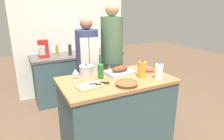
{
  "coord_description": "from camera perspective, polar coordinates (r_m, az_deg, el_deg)",
  "views": [
    {
      "loc": [
        -1.09,
        -2.05,
        1.75
      ],
      "look_at": [
        0.0,
        0.12,
        0.98
      ],
      "focal_mm": 32.0,
      "sensor_mm": 36.0,
      "label": 1
    }
  ],
  "objects": [
    {
      "name": "stock_pot",
      "position": [
        2.6,
        -7.36,
        -0.1
      ],
      "size": [
        0.18,
        0.18,
        0.15
      ],
      "color": "#B7B7BC",
      "rests_on": "kitchen_island"
    },
    {
      "name": "condiment_bottle_extra",
      "position": [
        3.77,
        -11.93,
        5.6
      ],
      "size": [
        0.06,
        0.06,
        0.21
      ],
      "color": "#332D28",
      "rests_on": "back_counter"
    },
    {
      "name": "knife_chef",
      "position": [
        2.31,
        -3.84,
        -3.52
      ],
      "size": [
        0.25,
        0.16,
        0.01
      ],
      "color": "#B7B7BC",
      "rests_on": "cutting_board"
    },
    {
      "name": "stand_mixer",
      "position": [
        3.72,
        -18.99,
        5.39
      ],
      "size": [
        0.18,
        0.14,
        0.31
      ],
      "color": "#B22323",
      "rests_on": "back_counter"
    },
    {
      "name": "condiment_bottle_short",
      "position": [
        3.92,
        -8.28,
        5.9
      ],
      "size": [
        0.06,
        0.06,
        0.16
      ],
      "color": "#234C28",
      "rests_on": "back_counter"
    },
    {
      "name": "knife_paring",
      "position": [
        2.25,
        -6.94,
        -4.14
      ],
      "size": [
        0.23,
        0.08,
        0.01
      ],
      "color": "#B7B7BC",
      "rests_on": "cutting_board"
    },
    {
      "name": "mixing_bowl",
      "position": [
        2.76,
        10.56,
        -0.01
      ],
      "size": [
        0.14,
        0.14,
        0.05
      ],
      "color": "#A84C38",
      "rests_on": "kitchen_island"
    },
    {
      "name": "roasting_pan",
      "position": [
        2.61,
        2.28,
        -0.34
      ],
      "size": [
        0.38,
        0.26,
        0.12
      ],
      "color": "#BCBCC1",
      "rests_on": "kitchen_island"
    },
    {
      "name": "juice_jug",
      "position": [
        2.53,
        8.59,
        0.18
      ],
      "size": [
        0.1,
        0.1,
        0.22
      ],
      "color": "orange",
      "rests_on": "kitchen_island"
    },
    {
      "name": "back_counter",
      "position": [
        4.01,
        -9.47,
        -1.52
      ],
      "size": [
        1.72,
        0.6,
        0.89
      ],
      "color": "#3D565B",
      "rests_on": "ground_plane"
    },
    {
      "name": "person_cook_guest",
      "position": [
        3.28,
        -0.04,
        4.64
      ],
      "size": [
        0.35,
        0.35,
        1.81
      ],
      "rotation": [
        0.0,
        0.0,
        0.28
      ],
      "color": "beige",
      "rests_on": "ground_plane"
    },
    {
      "name": "wicker_basket",
      "position": [
        2.26,
        4.15,
        -3.92
      ],
      "size": [
        0.26,
        0.26,
        0.04
      ],
      "color": "brown",
      "rests_on": "kitchen_island"
    },
    {
      "name": "person_cook_aproned",
      "position": [
        3.18,
        -6.97,
        1.82
      ],
      "size": [
        0.35,
        0.36,
        1.6
      ],
      "rotation": [
        0.0,
        0.0,
        -0.12
      ],
      "color": "beige",
      "rests_on": "ground_plane"
    },
    {
      "name": "kitchen_island",
      "position": [
        2.66,
        1.18,
        -11.59
      ],
      "size": [
        1.38,
        0.79,
        0.9
      ],
      "color": "#3D565B",
      "rests_on": "ground_plane"
    },
    {
      "name": "knife_bread",
      "position": [
        2.23,
        -5.18,
        -4.32
      ],
      "size": [
        0.18,
        0.05,
        0.01
      ],
      "color": "#B7B7BC",
      "rests_on": "cutting_board"
    },
    {
      "name": "cutting_board",
      "position": [
        2.24,
        -6.3,
        -4.6
      ],
      "size": [
        0.32,
        0.22,
        0.02
      ],
      "color": "tan",
      "rests_on": "kitchen_island"
    },
    {
      "name": "ground_plane",
      "position": [
        2.91,
        1.12,
        -19.33
      ],
      "size": [
        12.0,
        12.0,
        0.0
      ],
      "primitive_type": "plane",
      "color": "brown"
    },
    {
      "name": "wine_glass_left",
      "position": [
        2.45,
        -10.41,
        -0.51
      ],
      "size": [
        0.07,
        0.07,
        0.14
      ],
      "color": "silver",
      "rests_on": "kitchen_island"
    },
    {
      "name": "back_wall",
      "position": [
        4.16,
        -11.54,
        10.82
      ],
      "size": [
        2.22,
        0.1,
        2.55
      ],
      "color": "silver",
      "rests_on": "ground_plane"
    },
    {
      "name": "milk_jug",
      "position": [
        2.51,
        13.23,
        -0.42
      ],
      "size": [
        0.1,
        0.1,
        0.2
      ],
      "color": "white",
      "rests_on": "kitchen_island"
    },
    {
      "name": "condiment_bottle_tall",
      "position": [
        3.84,
        -15.42,
        5.4
      ],
      "size": [
        0.06,
        0.06,
        0.19
      ],
      "color": "#B28E2D",
      "rests_on": "back_counter"
    },
    {
      "name": "wine_bottle_green",
      "position": [
        2.45,
        -3.27,
        0.06
      ],
      "size": [
        0.07,
        0.07,
        0.28
      ],
      "color": "#28662D",
      "rests_on": "kitchen_island"
    }
  ]
}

